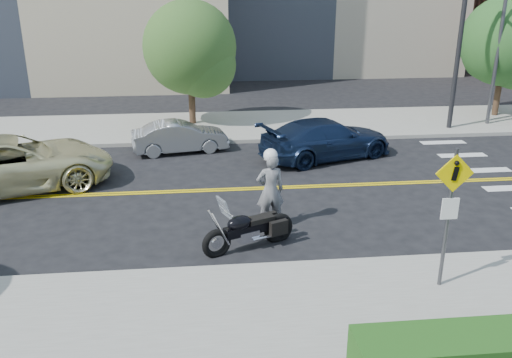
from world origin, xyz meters
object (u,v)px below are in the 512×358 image
Objects in this scene: parked_car_silver at (180,137)px; motorcyclist at (270,188)px; pedestrian_sign at (450,206)px; suv at (12,163)px; parked_car_blue at (326,139)px; motorcycle at (249,221)px.

motorcyclist is at bearing -170.22° from parked_car_silver.
pedestrian_sign reaches higher than motorcyclist.
suv is at bearing 146.59° from pedestrian_sign.
motorcycle is at bearing 133.31° from parked_car_blue.
motorcyclist is at bearing -134.99° from suv.
motorcycle is 0.67× the size of parked_car_silver.
motorcyclist is 0.91× the size of motorcycle.
motorcyclist is 0.60× the size of parked_car_silver.
parked_car_silver is at bearing 56.49° from parked_car_blue.
motorcyclist is at bearing 133.79° from parked_car_blue.
parked_car_blue is at bearing 92.27° from pedestrian_sign.
motorcyclist reaches higher than suv.
motorcyclist is 7.38m from parked_car_silver.
parked_car_blue reaches higher than parked_car_silver.
motorcyclist is (-3.15, 3.55, -0.88)m from pedestrian_sign.
pedestrian_sign reaches higher than motorcycle.
parked_car_silver is at bearing -76.29° from suv.
suv reaches higher than motorcycle.
motorcyclist is 8.39m from suv.
motorcyclist reaches higher than motorcycle.
parked_car_blue is at bearing -98.72° from suv.
suv reaches higher than parked_car_blue.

